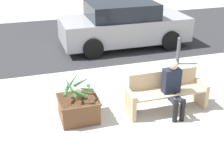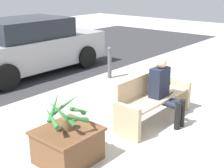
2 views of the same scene
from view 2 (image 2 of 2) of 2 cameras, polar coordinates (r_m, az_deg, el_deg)
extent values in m
plane|color=#ADA89E|center=(5.59, 9.82, -8.05)|extent=(30.00, 30.00, 0.00)
cube|color=tan|center=(5.08, 2.68, -6.95)|extent=(0.09, 0.52, 0.58)
cube|color=tan|center=(6.43, 11.92, -1.82)|extent=(0.09, 0.52, 0.58)
cube|color=tan|center=(5.67, 7.93, -2.52)|extent=(1.62, 0.48, 0.04)
cube|color=tan|center=(5.72, 6.00, 0.00)|extent=(1.62, 0.04, 0.39)
cube|color=black|center=(5.60, 8.67, 0.29)|extent=(0.36, 0.22, 0.54)
sphere|color=tan|center=(5.49, 9.03, 3.91)|extent=(0.20, 0.20, 0.20)
cylinder|color=black|center=(5.54, 10.01, -3.54)|extent=(0.11, 0.44, 0.11)
cylinder|color=black|center=(5.67, 10.84, -3.06)|extent=(0.11, 0.44, 0.11)
cylinder|color=black|center=(5.51, 11.89, -5.73)|extent=(0.10, 0.10, 0.50)
cylinder|color=black|center=(5.64, 12.69, -5.19)|extent=(0.10, 0.10, 0.50)
cube|color=black|center=(5.55, 10.61, -1.89)|extent=(0.07, 0.09, 0.12)
cube|color=brown|center=(4.53, -8.07, -11.05)|extent=(0.78, 0.72, 0.49)
cube|color=brown|center=(4.42, -8.20, -8.48)|extent=(0.83, 0.77, 0.04)
cylinder|color=brown|center=(4.38, -8.26, -7.22)|extent=(0.16, 0.16, 0.18)
cone|color=#2D6B33|center=(4.43, -5.85, -4.81)|extent=(0.16, 0.47, 0.18)
cone|color=#2D6B33|center=(4.47, -8.42, -3.63)|extent=(0.37, 0.34, 0.32)
cone|color=#2D6B33|center=(4.35, -10.54, -4.07)|extent=(0.39, 0.24, 0.36)
cone|color=#2D6B33|center=(4.24, -11.09, -5.88)|extent=(0.22, 0.46, 0.21)
cone|color=#2D6B33|center=(4.13, -9.29, -5.21)|extent=(0.24, 0.39, 0.36)
cone|color=#2D6B33|center=(4.12, -7.18, -6.12)|extent=(0.46, 0.22, 0.25)
cone|color=#2D6B33|center=(4.25, -5.70, -4.96)|extent=(0.41, 0.31, 0.29)
cube|color=#99999E|center=(9.05, -14.81, 5.85)|extent=(4.32, 1.80, 0.79)
cube|color=black|center=(8.88, -15.72, 9.81)|extent=(2.25, 1.66, 0.51)
cylinder|color=black|center=(9.29, -4.66, 4.93)|extent=(0.65, 0.18, 0.65)
cylinder|color=black|center=(10.60, -11.71, 6.26)|extent=(0.65, 0.18, 0.65)
cylinder|color=black|center=(7.67, -18.74, 1.15)|extent=(0.65, 0.18, 0.65)
cylinder|color=#4C4C51|center=(8.23, -0.45, 3.64)|extent=(0.11, 0.11, 0.76)
sphere|color=#4C4C51|center=(8.14, -0.46, 6.44)|extent=(0.12, 0.12, 0.12)
camera|label=1|loc=(3.30, 104.47, 16.77)|focal=50.00mm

